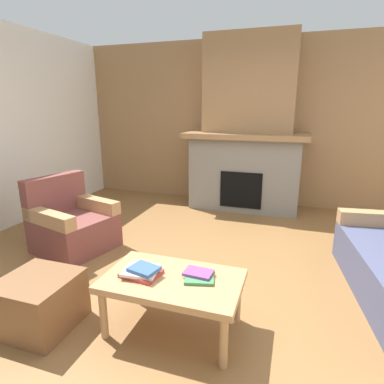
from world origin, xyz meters
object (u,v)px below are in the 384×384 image
Objects in this scene: fireplace at (247,137)px; ottoman at (40,302)px; armchair at (72,225)px; coffee_table at (173,284)px.

ottoman is (-0.99, -3.49, -0.96)m from fireplace.
armchair is 1.91m from coffee_table.
ottoman is at bearing -61.42° from armchair.
fireplace is 3.75m from ottoman.
fireplace reaches higher than ottoman.
armchair is 0.93× the size of coffee_table.
fireplace reaches higher than armchair.
fireplace is 5.19× the size of ottoman.
coffee_table is (-0.01, -3.21, -0.79)m from fireplace.
fireplace is 2.91× the size of armchair.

